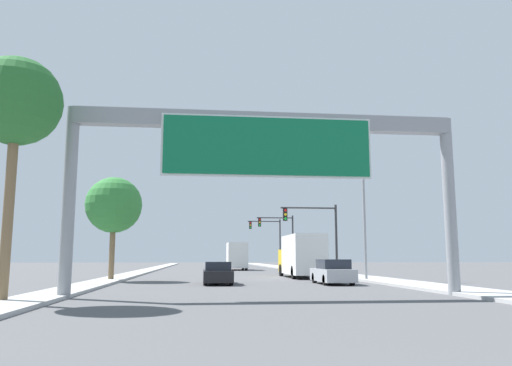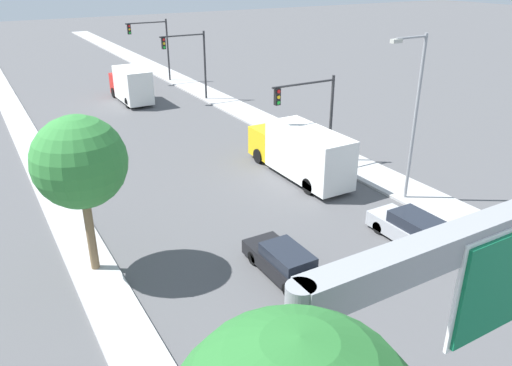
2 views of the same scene
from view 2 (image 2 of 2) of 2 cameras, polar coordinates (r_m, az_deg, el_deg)
sidewalk_right at (r=53.69m, az=-5.64°, el=10.13°), size 3.00×120.00×0.15m
median_strip_left at (r=49.20m, az=-25.66°, el=6.62°), size 2.00×120.00×0.15m
car_near_left at (r=25.78m, az=17.39°, el=-5.04°), size 1.82×4.51×1.50m
car_far_right at (r=22.17m, az=3.34°, el=-9.07°), size 1.72×4.65×1.36m
truck_box_primary at (r=31.85m, az=5.14°, el=3.57°), size 2.44×8.84×3.35m
truck_box_secondary at (r=51.47m, az=-14.10°, el=10.83°), size 2.42×7.13×3.41m
traffic_light_near_intersection at (r=32.99m, az=6.53°, el=8.61°), size 4.81×0.32×6.02m
traffic_light_mid_block at (r=50.06m, az=-7.39°, el=14.26°), size 4.59×0.32×6.74m
traffic_light_far_intersection at (r=59.25m, az=-11.43°, el=15.64°), size 4.75×0.32×7.00m
palm_tree_background at (r=21.62m, az=-19.50°, el=2.20°), size 3.90×3.90×7.19m
street_lamp_right at (r=28.48m, az=17.51°, el=8.10°), size 2.47×0.28×9.41m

